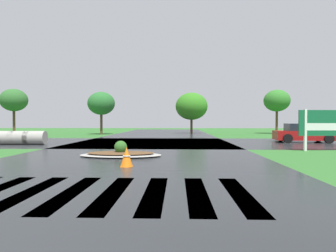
{
  "coord_description": "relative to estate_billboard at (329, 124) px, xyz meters",
  "views": [
    {
      "loc": [
        1.84,
        -2.03,
        1.54
      ],
      "look_at": [
        1.37,
        12.11,
        1.29
      ],
      "focal_mm": 30.45,
      "sensor_mm": 36.0,
      "label": 1
    }
  ],
  "objects": [
    {
      "name": "background_treeline",
      "position": [
        -10.0,
        18.75,
        2.25
      ],
      "size": [
        33.68,
        6.17,
        5.31
      ],
      "color": "#4C3823",
      "rests_on": "ground"
    },
    {
      "name": "car_dark_suv",
      "position": [
        1.31,
        6.06,
        -0.74
      ],
      "size": [
        4.15,
        2.44,
        1.36
      ],
      "rotation": [
        0.0,
        0.0,
        -0.1
      ],
      "color": "maroon",
      "rests_on": "ground"
    },
    {
      "name": "median_island",
      "position": [
        -10.27,
        -2.59,
        -1.23
      ],
      "size": [
        3.57,
        1.83,
        0.68
      ],
      "color": "#9E9B93",
      "rests_on": "ground"
    },
    {
      "name": "drainage_pipe_stack",
      "position": [
        -18.17,
        3.44,
        -0.92
      ],
      "size": [
        3.38,
        1.0,
        0.89
      ],
      "color": "#9E9B93",
      "rests_on": "ground"
    },
    {
      "name": "estate_billboard",
      "position": [
        0.0,
        0.0,
        0.0
      ],
      "size": [
        3.15,
        0.32,
        2.16
      ],
      "rotation": [
        0.0,
        0.0,
        3.22
      ],
      "color": "white",
      "rests_on": "ground"
    },
    {
      "name": "asphalt_cross_road",
      "position": [
        -9.63,
        5.42,
        -1.36
      ],
      "size": [
        90.0,
        9.95,
        0.01
      ],
      "primitive_type": "cube",
      "color": "#232628",
      "rests_on": "ground"
    },
    {
      "name": "traffic_cone",
      "position": [
        -9.51,
        -5.41,
        -1.04
      ],
      "size": [
        0.43,
        0.43,
        0.67
      ],
      "color": "orange",
      "rests_on": "ground"
    },
    {
      "name": "asphalt_roadway",
      "position": [
        -9.63,
        -2.89,
        -1.36
      ],
      "size": [
        11.06,
        80.0,
        0.01
      ],
      "primitive_type": "cube",
      "color": "#232628",
      "rests_on": "ground"
    },
    {
      "name": "crosswalk_stripes",
      "position": [
        -9.63,
        -8.89,
        -1.36
      ],
      "size": [
        6.75,
        3.19,
        0.01
      ],
      "color": "white",
      "rests_on": "ground"
    }
  ]
}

